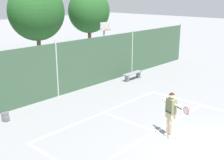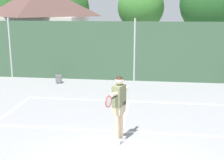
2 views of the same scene
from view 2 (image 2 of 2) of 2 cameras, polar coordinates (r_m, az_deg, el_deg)
chainlink_fence at (r=15.02m, az=4.29°, el=5.39°), size 26.09×0.09×3.11m
clubhouse_building at (r=21.06m, az=-13.16°, el=10.46°), size 5.86×5.29×5.01m
treeline_backdrop at (r=24.70m, az=7.06°, el=13.81°), size 27.40×4.54×6.51m
tennis_player at (r=8.11m, az=1.34°, el=-4.36°), size 0.49×1.39×1.85m
backpack_grey at (r=14.98m, az=-10.08°, el=0.17°), size 0.31×0.29×0.46m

